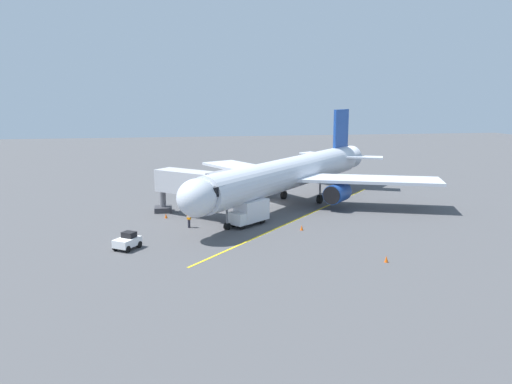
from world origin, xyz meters
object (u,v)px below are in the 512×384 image
Objects in this scene: safety_cone_nose_left at (386,259)px; safety_cone_nose_right at (166,216)px; airplane at (292,173)px; belt_loader_near_nose at (191,181)px; baggage_cart_rear_apron at (239,183)px; box_truck_portside at (249,212)px; safety_cone_wing_port at (302,228)px; tug_starboard_side at (127,241)px; ground_crew_marshaller at (189,219)px; jet_bridge at (200,185)px.

safety_cone_nose_left is 25.45m from safety_cone_nose_right.
safety_cone_nose_left is at bearing 96.03° from airplane.
belt_loader_near_nose is 1.67× the size of baggage_cart_rear_apron.
safety_cone_nose_left and safety_cone_nose_right have the same top height.
box_truck_portside is (6.76, 8.73, -2.62)m from airplane.
safety_cone_nose_right and safety_cone_wing_port have the same top height.
belt_loader_near_nose is 24.79m from box_truck_portside.
belt_loader_near_nose is 1.72× the size of tug_starboard_side.
airplane is at bearing -127.76° from box_truck_portside.
ground_crew_marshaller is 3.11× the size of safety_cone_wing_port.
safety_cone_nose_right is (3.85, -0.51, -3.49)m from jet_bridge.
box_truck_portside is 8.71× the size of safety_cone_nose_right.
airplane is at bearing -140.92° from tug_starboard_side.
ground_crew_marshaller is at bearing 69.93° from jet_bridge.
ground_crew_marshaller is 3.11× the size of safety_cone_nose_left.
safety_cone_nose_left is at bearing 134.28° from safety_cone_nose_right.
safety_cone_nose_right is at bearing -7.58° from jet_bridge.
belt_loader_near_nose reaches higher than safety_cone_nose_left.
tug_starboard_side is 11.39m from safety_cone_nose_right.
jet_bridge is 19.83m from baggage_cart_rear_apron.
ground_crew_marshaller is 5.16m from safety_cone_nose_right.
airplane is 14.75m from baggage_cart_rear_apron.
airplane reaches higher than safety_cone_nose_left.
baggage_cart_rear_apron reaches higher than safety_cone_nose_right.
safety_cone_wing_port is at bearing 109.89° from belt_loader_near_nose.
tug_starboard_side is at bearing 39.08° from airplane.
ground_crew_marshaller is 24.37m from belt_loader_near_nose.
airplane reaches higher than belt_loader_near_nose.
belt_loader_near_nose is 31.49m from tug_starboard_side.
ground_crew_marshaller reaches higher than safety_cone_nose_right.
jet_bridge reaches higher than tug_starboard_side.
baggage_cart_rear_apron is at bearing 164.37° from belt_loader_near_nose.
box_truck_portside is at bearing -56.39° from safety_cone_nose_left.
safety_cone_nose_right is at bearing 15.44° from airplane.
safety_cone_nose_right is (15.40, 4.25, -3.73)m from airplane.
tug_starboard_side is 4.99× the size of safety_cone_nose_right.
belt_loader_near_nose is at bearing -100.53° from safety_cone_nose_right.
belt_loader_near_nose is (0.17, -20.31, -3.05)m from jet_bridge.
baggage_cart_rear_apron is at bearing -78.93° from safety_cone_nose_left.
safety_cone_nose_right is at bearing 59.01° from baggage_cart_rear_apron.
safety_cone_wing_port is at bearing -168.54° from tug_starboard_side.
safety_cone_wing_port is at bearing 81.11° from airplane.
safety_cone_nose_right is (3.68, 19.80, -0.44)m from belt_loader_near_nose.
baggage_cart_rear_apron is (-8.34, -22.37, -0.23)m from ground_crew_marshaller.
airplane reaches higher than safety_cone_nose_right.
safety_cone_nose_left is (-2.37, 22.47, -3.73)m from airplane.
belt_loader_near_nose reaches higher than baggage_cart_rear_apron.
safety_cone_nose_right is at bearing -106.70° from tug_starboard_side.
airplane reaches higher than tug_starboard_side.
box_truck_portside is at bearing 152.60° from safety_cone_nose_right.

